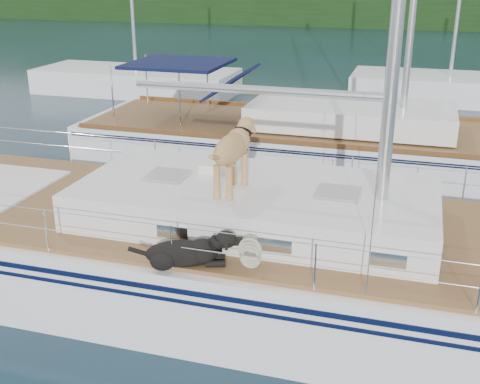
% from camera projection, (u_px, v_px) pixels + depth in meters
% --- Properties ---
extents(ground, '(120.00, 120.00, 0.00)m').
position_uv_depth(ground, '(207.00, 286.00, 9.64)').
color(ground, black).
rests_on(ground, ground).
extents(shore_bank, '(92.00, 1.00, 1.20)m').
position_uv_depth(shore_bank, '(391.00, 19.00, 50.82)').
color(shore_bank, '#595147').
rests_on(shore_bank, ground).
extents(main_sailboat, '(12.00, 3.94, 14.01)m').
position_uv_depth(main_sailboat, '(211.00, 249.00, 9.37)').
color(main_sailboat, white).
rests_on(main_sailboat, ground).
extents(neighbor_sailboat, '(11.00, 3.50, 13.30)m').
position_uv_depth(neighbor_sailboat, '(305.00, 145.00, 15.00)').
color(neighbor_sailboat, white).
rests_on(neighbor_sailboat, ground).
extents(bg_boat_west, '(8.00, 3.00, 11.65)m').
position_uv_depth(bg_boat_west, '(137.00, 82.00, 24.18)').
color(bg_boat_west, white).
rests_on(bg_boat_west, ground).
extents(bg_boat_center, '(7.20, 3.00, 11.65)m').
position_uv_depth(bg_boat_center, '(449.00, 89.00, 22.74)').
color(bg_boat_center, white).
rests_on(bg_boat_center, ground).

